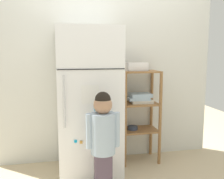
# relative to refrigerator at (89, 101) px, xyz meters

# --- Properties ---
(ground_plane) EXTENTS (6.00, 6.00, 0.00)m
(ground_plane) POSITION_rel_refrigerator_xyz_m (0.27, -0.02, -0.79)
(ground_plane) COLOR tan
(kitchen_wall_back) EXTENTS (2.66, 0.03, 2.07)m
(kitchen_wall_back) POSITION_rel_refrigerator_xyz_m (0.27, 0.33, 0.25)
(kitchen_wall_back) COLOR silver
(kitchen_wall_back) RESTS_ON ground
(refrigerator) EXTENTS (0.66, 0.64, 1.57)m
(refrigerator) POSITION_rel_refrigerator_xyz_m (0.00, 0.00, 0.00)
(refrigerator) COLOR white
(refrigerator) RESTS_ON ground
(child_standing) EXTENTS (0.31, 0.23, 0.96)m
(child_standing) POSITION_rel_refrigerator_xyz_m (0.07, -0.49, -0.20)
(child_standing) COLOR #514252
(child_standing) RESTS_ON ground
(pantry_shelf_unit) EXTENTS (0.46, 0.32, 1.10)m
(pantry_shelf_unit) POSITION_rel_refrigerator_xyz_m (0.62, 0.14, -0.11)
(pantry_shelf_unit) COLOR olive
(pantry_shelf_unit) RESTS_ON ground
(fruit_bin) EXTENTS (0.25, 0.14, 0.10)m
(fruit_bin) POSITION_rel_refrigerator_xyz_m (0.58, 0.15, 0.35)
(fruit_bin) COLOR white
(fruit_bin) RESTS_ON pantry_shelf_unit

